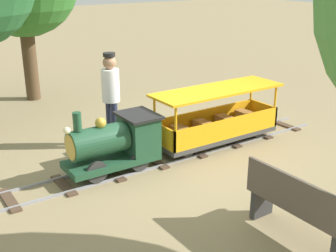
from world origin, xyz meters
TOP-DOWN VIEW (x-y plane):
  - ground_plane at (0.00, 0.00)m, footprint 60.00×60.00m
  - track at (0.00, 0.20)m, footprint 0.71×6.05m
  - locomotive at (0.00, 1.24)m, footprint 0.67×1.45m
  - passenger_car at (0.00, -0.70)m, footprint 0.77×2.35m
  - conductor_person at (0.98, 0.81)m, footprint 0.30×0.30m
  - park_bench at (-2.68, 0.38)m, footprint 1.30×0.41m

SIDE VIEW (x-z plane):
  - ground_plane at x=0.00m, z-range 0.00..0.00m
  - track at x=0.00m, z-range 0.00..0.04m
  - park_bench at x=-2.68m, z-range 0.01..0.83m
  - passenger_car at x=0.00m, z-range -0.06..0.91m
  - locomotive at x=0.00m, z-range -0.02..0.99m
  - conductor_person at x=0.98m, z-range 0.15..1.77m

